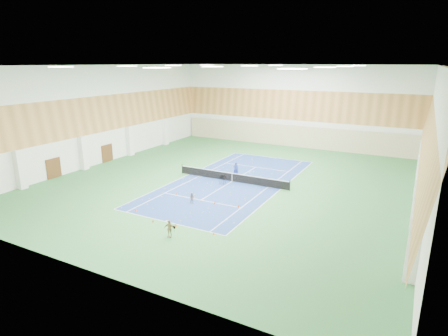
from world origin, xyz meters
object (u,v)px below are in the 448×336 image
(child_court, at_px, (192,198))
(child_apron, at_px, (169,229))
(coach, at_px, (236,169))
(tennis_net, at_px, (232,177))
(ball_cart, at_px, (223,180))

(child_court, bearing_deg, child_apron, -90.57)
(coach, height_order, child_court, coach)
(tennis_net, height_order, ball_cart, tennis_net)
(tennis_net, xyz_separation_m, child_apron, (1.94, -13.94, 0.11))
(ball_cart, bearing_deg, child_court, -89.09)
(child_apron, bearing_deg, child_court, 98.27)
(coach, bearing_deg, child_apron, 84.73)
(tennis_net, relative_size, child_apron, 9.70)
(coach, xyz_separation_m, child_court, (0.28, -9.48, -0.27))
(ball_cart, bearing_deg, child_apron, -80.20)
(coach, xyz_separation_m, ball_cart, (0.08, -3.28, -0.35))
(child_court, relative_size, child_apron, 0.78)
(tennis_net, height_order, child_apron, child_apron)
(child_court, height_order, child_apron, child_apron)
(coach, bearing_deg, child_court, 77.59)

